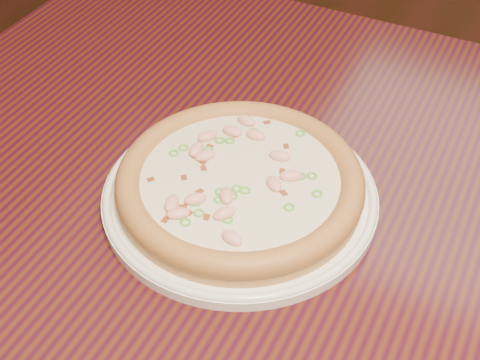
% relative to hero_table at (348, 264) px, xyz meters
% --- Properties ---
extents(hero_table, '(1.20, 0.80, 0.75)m').
position_rel_hero_table_xyz_m(hero_table, '(0.00, 0.00, 0.00)').
color(hero_table, black).
rests_on(hero_table, ground).
extents(plate, '(0.30, 0.30, 0.02)m').
position_rel_hero_table_xyz_m(plate, '(-0.12, -0.05, 0.11)').
color(plate, white).
rests_on(plate, hero_table).
extents(pizza, '(0.27, 0.27, 0.03)m').
position_rel_hero_table_xyz_m(pizza, '(-0.12, -0.05, 0.13)').
color(pizza, tan).
rests_on(pizza, plate).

